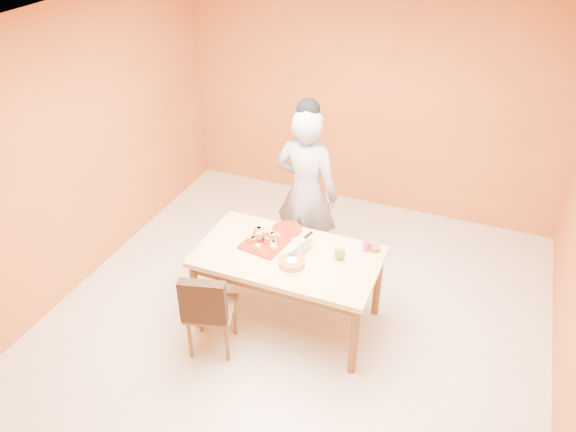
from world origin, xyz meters
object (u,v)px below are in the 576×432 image
at_px(dining_table, 288,263).
at_px(sponge_cake, 292,263).
at_px(person, 306,193).
at_px(dining_chair, 210,308).
at_px(egg_ornament, 339,253).
at_px(checker_tin, 374,248).
at_px(pastry_platter, 265,244).
at_px(magenta_glass, 367,245).
at_px(red_dinner_plate, 287,229).

xyz_separation_m(dining_table, sponge_cake, (0.09, -0.14, 0.13)).
bearing_deg(person, dining_chair, 80.85).
bearing_deg(dining_chair, sponge_cake, 22.03).
relative_size(dining_table, sponge_cake, 6.83).
height_order(egg_ornament, checker_tin, egg_ornament).
bearing_deg(dining_chair, pastry_platter, 54.86).
bearing_deg(person, egg_ornament, 132.92).
height_order(dining_table, sponge_cake, sponge_cake).
xyz_separation_m(sponge_cake, egg_ornament, (0.34, 0.25, 0.03)).
height_order(person, magenta_glass, person).
bearing_deg(checker_tin, magenta_glass, -157.33).
distance_m(red_dinner_plate, checker_tin, 0.83).
xyz_separation_m(dining_chair, checker_tin, (1.17, 0.93, 0.32)).
xyz_separation_m(egg_ornament, checker_tin, (0.25, 0.24, -0.05)).
bearing_deg(person, sponge_cake, 108.06).
bearing_deg(dining_chair, egg_ornament, 21.87).
bearing_deg(egg_ornament, dining_chair, -125.32).
relative_size(dining_table, pastry_platter, 4.51).
distance_m(person, pastry_platter, 0.79).
distance_m(egg_ornament, checker_tin, 0.35).
height_order(pastry_platter, red_dinner_plate, pastry_platter).
relative_size(pastry_platter, egg_ornament, 2.75).
xyz_separation_m(dining_table, pastry_platter, (-0.25, 0.06, 0.10)).
bearing_deg(dining_chair, red_dinner_plate, 55.43).
height_order(dining_table, red_dinner_plate, red_dinner_plate).
relative_size(dining_chair, checker_tin, 8.05).
bearing_deg(pastry_platter, dining_chair, -110.36).
xyz_separation_m(person, checker_tin, (0.82, -0.48, -0.12)).
distance_m(dining_table, checker_tin, 0.77).
relative_size(dining_chair, sponge_cake, 3.74).
xyz_separation_m(egg_ornament, magenta_glass, (0.18, 0.22, -0.02)).
height_order(dining_table, magenta_glass, magenta_glass).
bearing_deg(sponge_cake, red_dinner_plate, 116.43).
xyz_separation_m(dining_table, person, (-0.14, 0.83, 0.23)).
bearing_deg(magenta_glass, sponge_cake, -138.20).
height_order(dining_chair, pastry_platter, dining_chair).
bearing_deg(sponge_cake, person, 103.44).
relative_size(pastry_platter, magenta_glass, 3.76).
bearing_deg(checker_tin, person, 149.48).
xyz_separation_m(pastry_platter, red_dinner_plate, (0.10, 0.29, -0.00)).
relative_size(dining_table, dining_chair, 1.83).
relative_size(dining_table, egg_ornament, 12.39).
bearing_deg(pastry_platter, checker_tin, 17.41).
height_order(dining_table, checker_tin, checker_tin).
relative_size(dining_table, red_dinner_plate, 5.73).
bearing_deg(dining_table, magenta_glass, 27.68).
bearing_deg(magenta_glass, egg_ornament, -130.12).
bearing_deg(checker_tin, dining_table, -152.76).
bearing_deg(magenta_glass, dining_table, -152.32).
height_order(pastry_platter, checker_tin, checker_tin).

